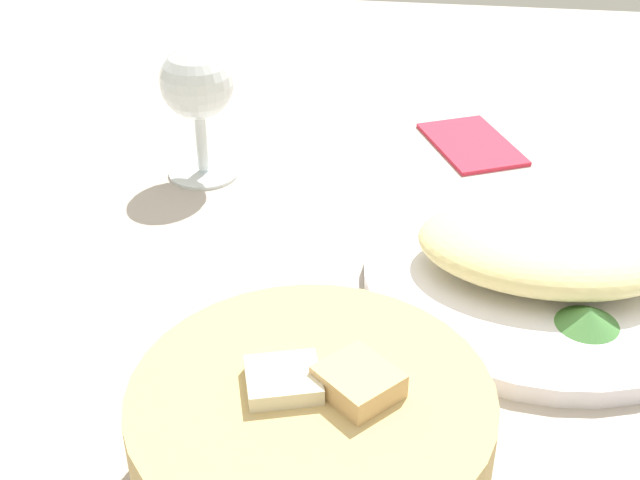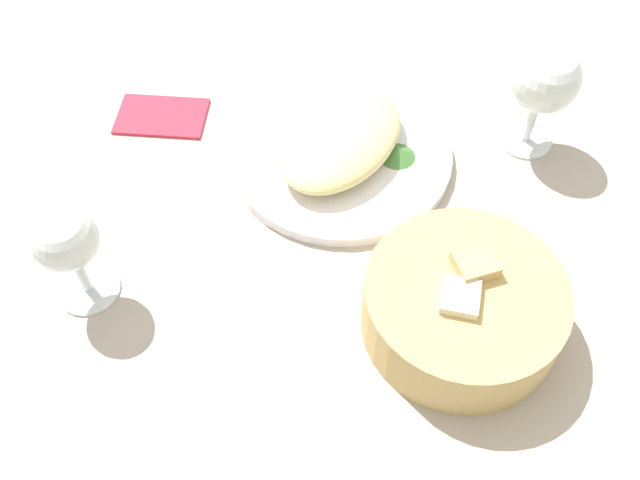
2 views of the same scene
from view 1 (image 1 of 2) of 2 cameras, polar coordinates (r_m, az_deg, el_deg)
The scene contains 7 objects.
ground_plane at distance 64.62cm, azimuth 10.07°, elevation -4.55°, with size 140.00×140.00×2.00cm, color #AA9E94.
plate at distance 66.05cm, azimuth 14.35°, elevation -2.41°, with size 26.27×26.27×1.40cm, color white.
omelette at distance 64.58cm, azimuth 14.67°, elevation -0.44°, with size 18.54×12.01×4.03cm, color beige.
lettuce_garnish at distance 60.67cm, azimuth 17.24°, elevation -4.80°, with size 4.31×4.31×1.39cm, color #427C3A.
bread_basket at distance 47.78cm, azimuth -0.55°, elevation -12.84°, with size 19.34×19.34×8.02cm.
wine_glass_near at distance 76.61cm, azimuth -8.06°, elevation 9.69°, with size 6.45×6.45×12.14cm.
folded_napkin at distance 85.56cm, azimuth 10.19°, elevation 6.34°, with size 11.00×7.00×0.80cm, color #CF2A40.
Camera 1 is at (4.28, 51.80, 37.40)cm, focal length 48.67 mm.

